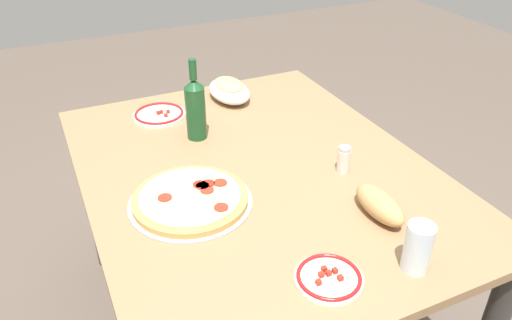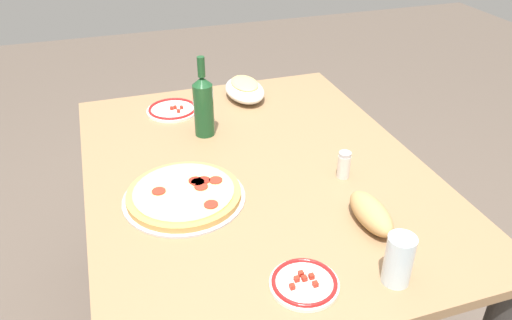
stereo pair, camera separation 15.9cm
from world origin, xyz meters
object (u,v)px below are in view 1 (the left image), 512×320
at_px(baked_pasta_dish, 229,90).
at_px(side_plate_far, 329,278).
at_px(bread_loaf, 380,205).
at_px(side_plate_near, 159,114).
at_px(wine_bottle, 195,108).
at_px(water_glass, 418,248).
at_px(dining_table, 256,195).
at_px(spice_shaker, 344,159).
at_px(pepperoni_pizza, 191,199).

bearing_deg(baked_pasta_dish, side_plate_far, -9.48).
bearing_deg(side_plate_far, bread_loaf, 121.23).
bearing_deg(side_plate_near, side_plate_far, 7.30).
height_order(wine_bottle, side_plate_near, wine_bottle).
height_order(baked_pasta_dish, water_glass, water_glass).
height_order(side_plate_near, bread_loaf, bread_loaf).
bearing_deg(water_glass, dining_table, -164.52).
height_order(wine_bottle, water_glass, wine_bottle).
bearing_deg(dining_table, water_glass, 15.48).
bearing_deg(bread_loaf, wine_bottle, -154.15).
height_order(bread_loaf, spice_shaker, spice_shaker).
bearing_deg(water_glass, bread_loaf, 167.01).
height_order(water_glass, side_plate_near, water_glass).
distance_m(water_glass, side_plate_near, 1.12).
distance_m(pepperoni_pizza, spice_shaker, 0.49).
bearing_deg(baked_pasta_dish, water_glass, 1.87).
relative_size(baked_pasta_dish, side_plate_near, 1.20).
relative_size(baked_pasta_dish, wine_bottle, 0.83).
xyz_separation_m(wine_bottle, side_plate_far, (0.79, 0.05, -0.11)).
relative_size(dining_table, baked_pasta_dish, 5.71).
relative_size(pepperoni_pizza, side_plate_near, 1.79).
bearing_deg(dining_table, spice_shaker, 61.59).
bearing_deg(side_plate_far, dining_table, 174.30).
bearing_deg(bread_loaf, baked_pasta_dish, -174.63).
distance_m(side_plate_far, bread_loaf, 0.30).
bearing_deg(wine_bottle, bread_loaf, 25.85).
xyz_separation_m(wine_bottle, spice_shaker, (0.40, 0.35, -0.07)).
distance_m(wine_bottle, side_plate_near, 0.25).
relative_size(dining_table, wine_bottle, 4.74).
bearing_deg(spice_shaker, baked_pasta_dish, -169.66).
bearing_deg(dining_table, pepperoni_pizza, -69.59).
bearing_deg(dining_table, baked_pasta_dish, 166.84).
relative_size(pepperoni_pizza, baked_pasta_dish, 1.49).
bearing_deg(dining_table, side_plate_near, -159.66).
bearing_deg(pepperoni_pizza, water_glass, 40.48).
xyz_separation_m(bread_loaf, spice_shaker, (-0.23, 0.04, 0.01)).
distance_m(dining_table, baked_pasta_dish, 0.56).
xyz_separation_m(side_plate_near, spice_shaker, (0.62, 0.42, 0.03)).
height_order(baked_pasta_dish, wine_bottle, wine_bottle).
height_order(pepperoni_pizza, baked_pasta_dish, baked_pasta_dish).
bearing_deg(spice_shaker, water_glass, -10.76).
bearing_deg(spice_shaker, wine_bottle, -139.52).
bearing_deg(bread_loaf, spice_shaker, 171.24).
height_order(dining_table, side_plate_near, side_plate_near).
relative_size(baked_pasta_dish, side_plate_far, 1.46).
height_order(dining_table, water_glass, water_glass).
distance_m(baked_pasta_dish, water_glass, 1.10).
distance_m(dining_table, pepperoni_pizza, 0.29).
height_order(baked_pasta_dish, bread_loaf, baked_pasta_dish).
xyz_separation_m(pepperoni_pizza, baked_pasta_dish, (-0.62, 0.37, 0.03)).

